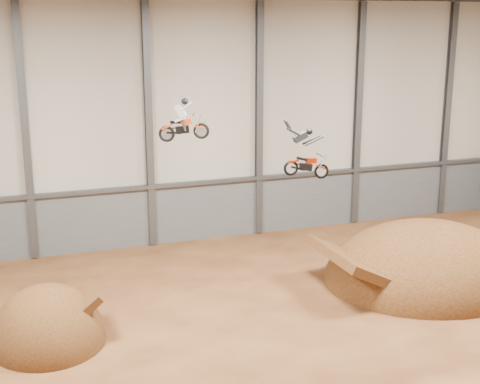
% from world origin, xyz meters
% --- Properties ---
extents(floor, '(40.00, 40.00, 0.00)m').
position_xyz_m(floor, '(0.00, 0.00, 0.00)').
color(floor, '#502B15').
rests_on(floor, ground).
extents(back_wall, '(40.00, 0.10, 14.00)m').
position_xyz_m(back_wall, '(0.00, 15.00, 7.00)').
color(back_wall, beige).
rests_on(back_wall, ground).
extents(lower_band_back, '(39.80, 0.18, 3.50)m').
position_xyz_m(lower_band_back, '(0.00, 14.90, 1.75)').
color(lower_band_back, '#5A5D62').
rests_on(lower_band_back, ground).
extents(steel_rail, '(39.80, 0.35, 0.20)m').
position_xyz_m(steel_rail, '(0.00, 14.75, 3.55)').
color(steel_rail, '#47494F').
rests_on(steel_rail, lower_band_back).
extents(steel_column_1, '(0.40, 0.36, 13.90)m').
position_xyz_m(steel_column_1, '(-10.00, 14.80, 7.00)').
color(steel_column_1, '#47494F').
rests_on(steel_column_1, ground).
extents(steel_column_2, '(0.40, 0.36, 13.90)m').
position_xyz_m(steel_column_2, '(-3.33, 14.80, 7.00)').
color(steel_column_2, '#47494F').
rests_on(steel_column_2, ground).
extents(steel_column_3, '(0.40, 0.36, 13.90)m').
position_xyz_m(steel_column_3, '(3.33, 14.80, 7.00)').
color(steel_column_3, '#47494F').
rests_on(steel_column_3, ground).
extents(steel_column_4, '(0.40, 0.36, 13.90)m').
position_xyz_m(steel_column_4, '(10.00, 14.80, 7.00)').
color(steel_column_4, '#47494F').
rests_on(steel_column_4, ground).
extents(steel_column_5, '(0.40, 0.36, 13.90)m').
position_xyz_m(steel_column_5, '(16.67, 14.80, 7.00)').
color(steel_column_5, '#47494F').
rests_on(steel_column_5, ground).
extents(takeoff_ramp, '(4.68, 5.40, 4.68)m').
position_xyz_m(takeoff_ramp, '(-10.04, 4.29, 0.00)').
color(takeoff_ramp, '#3B200E').
rests_on(takeoff_ramp, ground).
extents(landing_ramp, '(10.45, 9.24, 6.03)m').
position_xyz_m(landing_ramp, '(8.50, 4.67, 0.00)').
color(landing_ramp, '#3B200E').
rests_on(landing_ramp, ground).
extents(fmx_rider_a, '(2.44, 1.53, 2.11)m').
position_xyz_m(fmx_rider_a, '(-3.85, 5.02, 8.88)').
color(fmx_rider_a, '#D9430D').
extents(fmx_rider_b, '(3.03, 0.97, 2.67)m').
position_xyz_m(fmx_rider_b, '(0.62, 2.50, 7.66)').
color(fmx_rider_b, '#B01B00').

